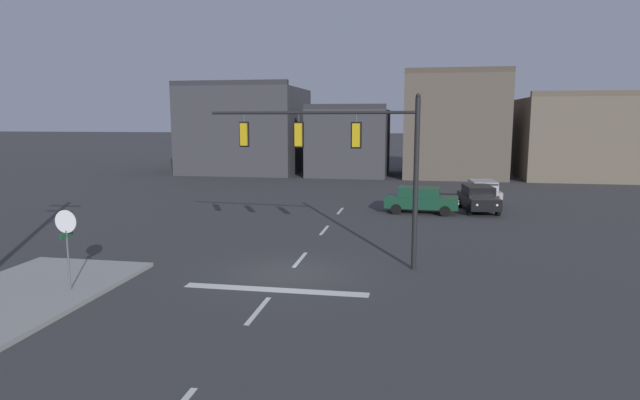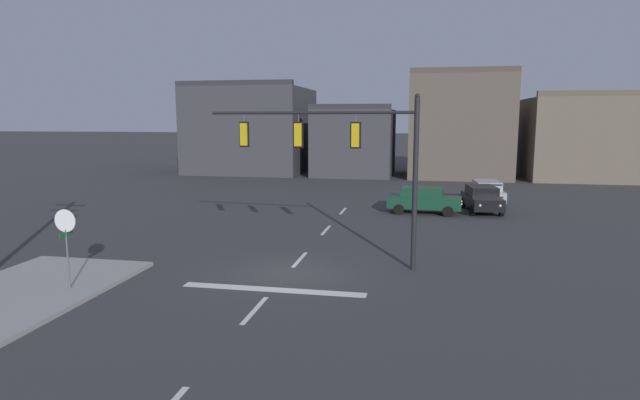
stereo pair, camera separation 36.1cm
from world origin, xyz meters
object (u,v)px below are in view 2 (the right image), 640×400
at_px(car_lot_middle, 486,192).
at_px(car_lot_farside, 424,200).
at_px(stop_sign, 66,230).
at_px(car_lot_nearside, 482,198).
at_px(signal_mast_near_side, 344,149).

xyz_separation_m(car_lot_middle, car_lot_farside, (-4.17, -4.47, 0.00)).
bearing_deg(car_lot_middle, stop_sign, -125.39).
bearing_deg(car_lot_middle, car_lot_nearside, -100.91).
xyz_separation_m(signal_mast_near_side, car_lot_middle, (7.28, 16.94, -3.74)).
bearing_deg(stop_sign, car_lot_nearside, 51.41).
bearing_deg(car_lot_nearside, stop_sign, -128.59).
bearing_deg(car_lot_nearside, signal_mast_near_side, -115.88).
height_order(car_lot_nearside, car_lot_farside, same).
relative_size(stop_sign, car_lot_farside, 0.62).
bearing_deg(signal_mast_near_side, car_lot_nearside, 64.12).
bearing_deg(stop_sign, car_lot_middle, 54.61).
relative_size(signal_mast_near_side, stop_sign, 2.96).
bearing_deg(car_lot_farside, car_lot_middle, 46.94).
distance_m(car_lot_nearside, car_lot_middle, 3.28).
distance_m(stop_sign, car_lot_nearside, 24.29).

